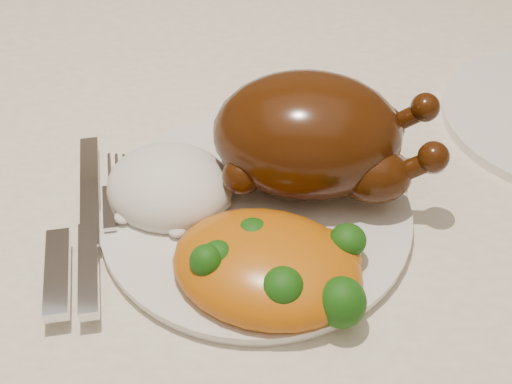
{
  "coord_description": "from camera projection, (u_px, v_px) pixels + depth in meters",
  "views": [
    {
      "loc": [
        0.08,
        -0.44,
        1.18
      ],
      "look_at": [
        0.04,
        -0.04,
        0.8
      ],
      "focal_mm": 50.0,
      "sensor_mm": 36.0,
      "label": 1
    }
  ],
  "objects": [
    {
      "name": "dinner_plate",
      "position": [
        256.0,
        215.0,
        0.58
      ],
      "size": [
        0.28,
        0.28,
        0.01
      ],
      "primitive_type": "cylinder",
      "rotation": [
        0.0,
        0.0,
        0.16
      ],
      "color": "white",
      "rests_on": "tablecloth"
    },
    {
      "name": "mac_and_cheese",
      "position": [
        276.0,
        266.0,
        0.51
      ],
      "size": [
        0.16,
        0.13,
        0.05
      ],
      "rotation": [
        0.0,
        0.0,
        -0.2
      ],
      "color": "#D55D0D",
      "rests_on": "dinner_plate"
    },
    {
      "name": "roast_chicken",
      "position": [
        313.0,
        135.0,
        0.57
      ],
      "size": [
        0.18,
        0.12,
        0.1
      ],
      "rotation": [
        0.0,
        0.0,
        0.01
      ],
      "color": "#401D06",
      "rests_on": "dinner_plate"
    },
    {
      "name": "rice_mound",
      "position": [
        170.0,
        187.0,
        0.58
      ],
      "size": [
        0.12,
        0.12,
        0.05
      ],
      "rotation": [
        0.0,
        0.0,
        -0.23
      ],
      "color": "white",
      "rests_on": "dinner_plate"
    },
    {
      "name": "dining_table",
      "position": [
        214.0,
        260.0,
        0.68
      ],
      "size": [
        1.6,
        0.9,
        0.76
      ],
      "color": "brown",
      "rests_on": "floor"
    },
    {
      "name": "tablecloth",
      "position": [
        211.0,
        206.0,
        0.63
      ],
      "size": [
        1.73,
        1.03,
        0.18
      ],
      "color": "white",
      "rests_on": "dining_table"
    },
    {
      "name": "cutlery",
      "position": [
        82.0,
        243.0,
        0.54
      ],
      "size": [
        0.06,
        0.2,
        0.01
      ],
      "rotation": [
        0.0,
        0.0,
        0.25
      ],
      "color": "silver",
      "rests_on": "dinner_plate"
    }
  ]
}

